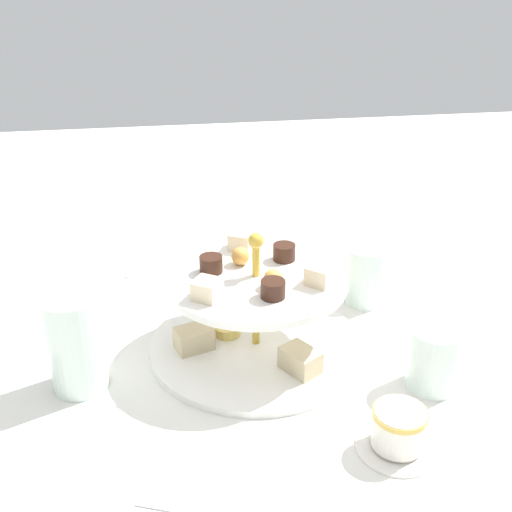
% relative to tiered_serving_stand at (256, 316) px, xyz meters
% --- Properties ---
extents(ground_plane, '(2.40, 2.40, 0.00)m').
position_rel_tiered_serving_stand_xyz_m(ground_plane, '(-0.00, 0.00, -0.05)').
color(ground_plane, silver).
extents(tiered_serving_stand, '(0.29, 0.29, 0.17)m').
position_rel_tiered_serving_stand_xyz_m(tiered_serving_stand, '(0.00, 0.00, 0.00)').
color(tiered_serving_stand, white).
rests_on(tiered_serving_stand, ground_plane).
extents(water_glass_tall_right, '(0.07, 0.07, 0.13)m').
position_rel_tiered_serving_stand_xyz_m(water_glass_tall_right, '(0.23, 0.04, 0.01)').
color(water_glass_tall_right, silver).
rests_on(water_glass_tall_right, ground_plane).
extents(water_glass_short_left, '(0.06, 0.06, 0.08)m').
position_rel_tiered_serving_stand_xyz_m(water_glass_short_left, '(-0.20, 0.11, -0.01)').
color(water_glass_short_left, silver).
rests_on(water_glass_short_left, ground_plane).
extents(teacup_with_saucer, '(0.09, 0.09, 0.05)m').
position_rel_tiered_serving_stand_xyz_m(teacup_with_saucer, '(-0.12, 0.21, -0.03)').
color(teacup_with_saucer, white).
rests_on(teacup_with_saucer, ground_plane).
extents(butter_knife_left, '(0.17, 0.07, 0.00)m').
position_rel_tiered_serving_stand_xyz_m(butter_knife_left, '(0.10, -0.26, -0.05)').
color(butter_knife_left, silver).
rests_on(butter_knife_left, ground_plane).
extents(water_glass_mid_back, '(0.06, 0.06, 0.09)m').
position_rel_tiered_serving_stand_xyz_m(water_glass_mid_back, '(-0.18, -0.10, -0.01)').
color(water_glass_mid_back, silver).
rests_on(water_glass_mid_back, ground_plane).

